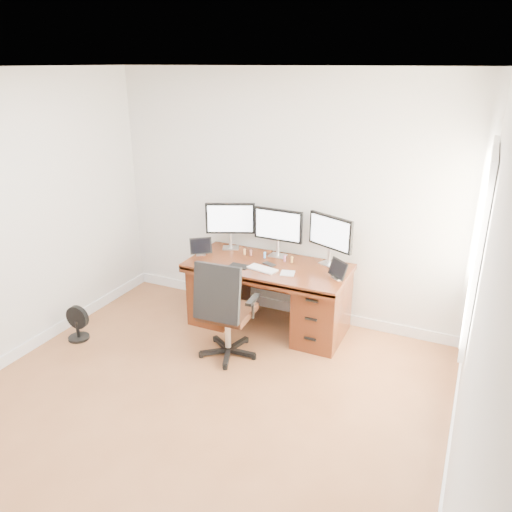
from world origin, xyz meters
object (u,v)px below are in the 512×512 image
at_px(monitor_center, 278,227).
at_px(keyboard, 262,269).
at_px(office_chair, 226,326).
at_px(floor_fan, 77,324).
at_px(desk, 269,293).

relative_size(monitor_center, keyboard, 1.77).
xyz_separation_m(office_chair, keyboard, (0.14, 0.55, 0.42)).
bearing_deg(floor_fan, office_chair, 9.29).
height_order(desk, office_chair, office_chair).
bearing_deg(monitor_center, keyboard, -87.83).
height_order(floor_fan, keyboard, keyboard).
bearing_deg(keyboard, monitor_center, 102.14).
height_order(office_chair, monitor_center, monitor_center).
relative_size(office_chair, floor_fan, 2.78).
relative_size(office_chair, monitor_center, 1.89).
bearing_deg(floor_fan, desk, 29.09).
xyz_separation_m(desk, office_chair, (-0.14, -0.74, -0.06)).
relative_size(desk, monitor_center, 3.09).
bearing_deg(keyboard, floor_fan, -140.61).
height_order(office_chair, keyboard, office_chair).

